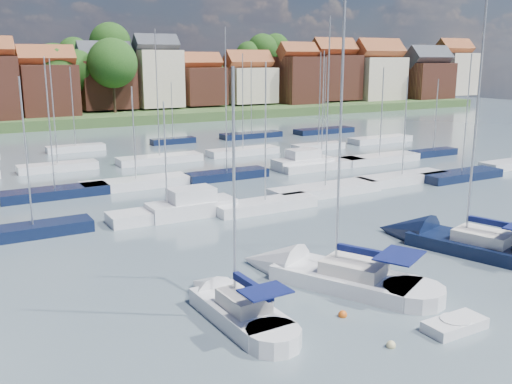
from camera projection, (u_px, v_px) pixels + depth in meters
ground at (165, 168)px, 64.69m from camera, size 260.00×260.00×0.00m
sailboat_left at (230, 307)px, 27.73m from camera, size 2.74×9.42×12.82m
sailboat_centre at (319, 274)px, 31.98m from camera, size 8.35×12.35×16.54m
sailboat_navy at (449, 242)px, 37.66m from camera, size 6.91×13.00×17.38m
tender at (455, 325)px, 26.09m from camera, size 3.02×1.42×0.65m
buoy_b at (391, 347)px, 24.58m from camera, size 0.41×0.41×0.41m
buoy_c at (343, 317)px, 27.51m from camera, size 0.43×0.43×0.43m
buoy_e at (372, 256)px, 36.02m from camera, size 0.46×0.46×0.46m
marina_field at (198, 170)px, 61.40m from camera, size 79.62×41.41×15.93m
far_shore_town at (41, 89)px, 143.15m from camera, size 212.46×90.00×22.27m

